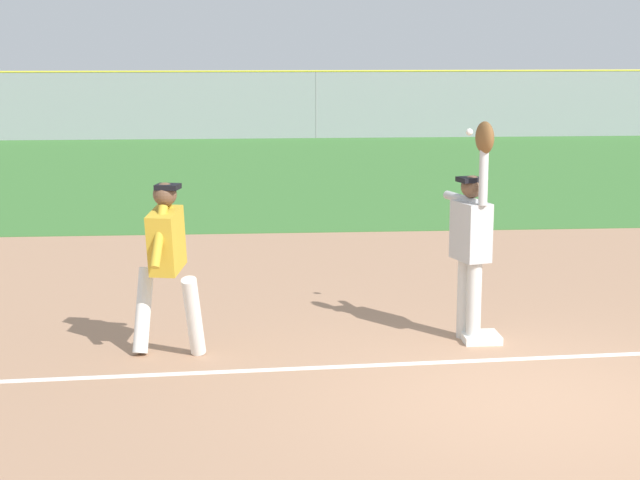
{
  "coord_description": "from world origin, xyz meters",
  "views": [
    {
      "loc": [
        -2.47,
        -8.35,
        3.06
      ],
      "look_at": [
        -1.65,
        2.09,
        1.05
      ],
      "focal_mm": 58.54,
      "sensor_mm": 36.0,
      "label": 1
    }
  ],
  "objects_px": {
    "fielder": "(472,234)",
    "parked_car_white": "(503,109)",
    "first_base": "(480,337)",
    "parked_car_black": "(322,111)",
    "runner": "(167,256)",
    "parked_car_blue": "(146,112)",
    "baseball": "(469,132)"
  },
  "relations": [
    {
      "from": "parked_car_blue",
      "to": "parked_car_white",
      "type": "height_order",
      "value": "same"
    },
    {
      "from": "first_base",
      "to": "baseball",
      "type": "distance_m",
      "value": 2.13
    },
    {
      "from": "fielder",
      "to": "baseball",
      "type": "bearing_deg",
      "value": -112.04
    },
    {
      "from": "runner",
      "to": "parked_car_black",
      "type": "relative_size",
      "value": 0.38
    },
    {
      "from": "fielder",
      "to": "parked_car_blue",
      "type": "distance_m",
      "value": 25.95
    },
    {
      "from": "runner",
      "to": "baseball",
      "type": "xyz_separation_m",
      "value": [
        3.1,
        0.67,
        1.13
      ]
    },
    {
      "from": "first_base",
      "to": "parked_car_black",
      "type": "height_order",
      "value": "parked_car_black"
    },
    {
      "from": "first_base",
      "to": "parked_car_white",
      "type": "bearing_deg",
      "value": 75.23
    },
    {
      "from": "baseball",
      "to": "parked_car_blue",
      "type": "bearing_deg",
      "value": 102.39
    },
    {
      "from": "fielder",
      "to": "parked_car_black",
      "type": "bearing_deg",
      "value": -107.89
    },
    {
      "from": "baseball",
      "to": "parked_car_black",
      "type": "relative_size",
      "value": 0.02
    },
    {
      "from": "first_base",
      "to": "parked_car_black",
      "type": "relative_size",
      "value": 0.08
    },
    {
      "from": "fielder",
      "to": "parked_car_blue",
      "type": "bearing_deg",
      "value": -94.55
    },
    {
      "from": "parked_car_blue",
      "to": "baseball",
      "type": "bearing_deg",
      "value": -71.13
    },
    {
      "from": "first_base",
      "to": "fielder",
      "type": "height_order",
      "value": "fielder"
    },
    {
      "from": "baseball",
      "to": "parked_car_blue",
      "type": "relative_size",
      "value": 0.02
    },
    {
      "from": "fielder",
      "to": "baseball",
      "type": "relative_size",
      "value": 30.81
    },
    {
      "from": "fielder",
      "to": "parked_car_blue",
      "type": "relative_size",
      "value": 0.5
    },
    {
      "from": "fielder",
      "to": "runner",
      "type": "xyz_separation_m",
      "value": [
        -3.07,
        -0.27,
        -0.12
      ]
    },
    {
      "from": "parked_car_blue",
      "to": "runner",
      "type": "bearing_deg",
      "value": -78.21
    },
    {
      "from": "first_base",
      "to": "parked_car_blue",
      "type": "height_order",
      "value": "parked_car_blue"
    },
    {
      "from": "runner",
      "to": "parked_car_black",
      "type": "height_order",
      "value": "runner"
    },
    {
      "from": "runner",
      "to": "parked_car_black",
      "type": "xyz_separation_m",
      "value": [
        3.61,
        25.82,
        -0.32
      ]
    },
    {
      "from": "runner",
      "to": "parked_car_blue",
      "type": "xyz_separation_m",
      "value": [
        -2.38,
        25.64,
        -0.32
      ]
    },
    {
      "from": "first_base",
      "to": "runner",
      "type": "height_order",
      "value": "runner"
    },
    {
      "from": "baseball",
      "to": "parked_car_white",
      "type": "xyz_separation_m",
      "value": [
        6.88,
        25.36,
        -1.45
      ]
    },
    {
      "from": "first_base",
      "to": "parked_car_white",
      "type": "relative_size",
      "value": 0.09
    },
    {
      "from": "parked_car_black",
      "to": "baseball",
      "type": "bearing_deg",
      "value": -96.88
    },
    {
      "from": "runner",
      "to": "baseball",
      "type": "distance_m",
      "value": 3.37
    },
    {
      "from": "first_base",
      "to": "parked_car_blue",
      "type": "relative_size",
      "value": 0.08
    },
    {
      "from": "fielder",
      "to": "parked_car_white",
      "type": "height_order",
      "value": "fielder"
    },
    {
      "from": "first_base",
      "to": "parked_car_blue",
      "type": "distance_m",
      "value": 26.02
    }
  ]
}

